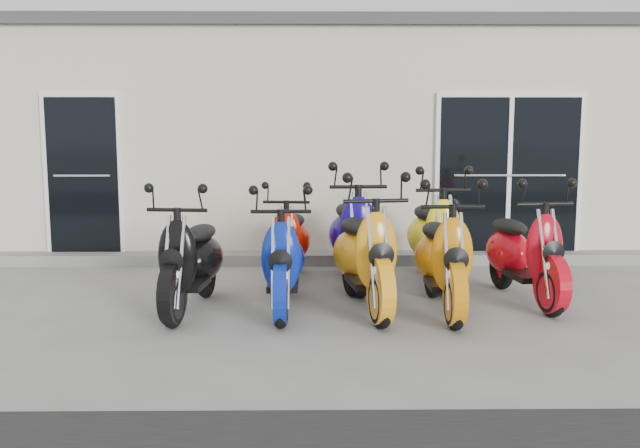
# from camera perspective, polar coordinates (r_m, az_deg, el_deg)

# --- Properties ---
(ground) EXTENTS (80.00, 80.00, 0.00)m
(ground) POSITION_cam_1_polar(r_m,az_deg,el_deg) (7.78, 0.05, -6.10)
(ground) COLOR gray
(ground) RESTS_ON ground
(building) EXTENTS (14.00, 6.00, 3.20)m
(building) POSITION_cam_1_polar(r_m,az_deg,el_deg) (12.74, -0.25, 6.71)
(building) COLOR beige
(building) RESTS_ON ground
(roof_cap) EXTENTS (14.20, 6.20, 0.16)m
(roof_cap) POSITION_cam_1_polar(r_m,az_deg,el_deg) (12.81, -0.25, 14.24)
(roof_cap) COLOR #3F3F42
(roof_cap) RESTS_ON building
(front_step) EXTENTS (14.00, 0.40, 0.15)m
(front_step) POSITION_cam_1_polar(r_m,az_deg,el_deg) (9.73, -0.10, -2.76)
(front_step) COLOR gray
(front_step) RESTS_ON ground
(door_left) EXTENTS (1.07, 0.08, 2.22)m
(door_left) POSITION_cam_1_polar(r_m,az_deg,el_deg) (10.21, -18.42, 4.05)
(door_left) COLOR black
(door_left) RESTS_ON front_step
(door_right) EXTENTS (2.02, 0.08, 2.22)m
(door_right) POSITION_cam_1_polar(r_m,az_deg,el_deg) (10.10, 14.85, 4.15)
(door_right) COLOR black
(door_right) RESTS_ON front_step
(scooter_front_black) EXTENTS (0.87, 1.89, 1.35)m
(scooter_front_black) POSITION_cam_1_polar(r_m,az_deg,el_deg) (7.33, -10.32, -1.72)
(scooter_front_black) COLOR black
(scooter_front_black) RESTS_ON ground
(scooter_front_blue) EXTENTS (0.66, 1.80, 1.33)m
(scooter_front_blue) POSITION_cam_1_polar(r_m,az_deg,el_deg) (7.21, -2.98, -1.83)
(scooter_front_blue) COLOR #0A1F95
(scooter_front_blue) RESTS_ON ground
(scooter_front_orange_a) EXTENTS (1.01, 2.06, 1.46)m
(scooter_front_orange_a) POSITION_cam_1_polar(r_m,az_deg,el_deg) (7.24, 3.60, -1.29)
(scooter_front_orange_a) COLOR orange
(scooter_front_orange_a) RESTS_ON ground
(scooter_front_orange_b) EXTENTS (0.69, 1.89, 1.40)m
(scooter_front_orange_b) POSITION_cam_1_polar(r_m,az_deg,el_deg) (7.27, 9.85, -1.61)
(scooter_front_orange_b) COLOR orange
(scooter_front_orange_b) RESTS_ON ground
(scooter_front_red) EXTENTS (0.94, 1.93, 1.37)m
(scooter_front_red) POSITION_cam_1_polar(r_m,az_deg,el_deg) (7.89, 16.08, -1.15)
(scooter_front_red) COLOR #BA0816
(scooter_front_red) RESTS_ON ground
(scooter_back_red) EXTENTS (0.77, 1.74, 1.25)m
(scooter_back_red) POSITION_cam_1_polar(r_m,az_deg,el_deg) (8.59, -2.37, -0.50)
(scooter_back_red) COLOR red
(scooter_back_red) RESTS_ON ground
(scooter_back_blue) EXTENTS (0.86, 2.06, 1.49)m
(scooter_back_blue) POSITION_cam_1_polar(r_m,az_deg,el_deg) (8.42, 2.65, 0.16)
(scooter_back_blue) COLOR #14047A
(scooter_back_blue) RESTS_ON ground
(scooter_back_yellow) EXTENTS (0.79, 1.98, 1.44)m
(scooter_back_yellow) POSITION_cam_1_polar(r_m,az_deg,el_deg) (8.57, 9.11, 0.02)
(scooter_back_yellow) COLOR yellow
(scooter_back_yellow) RESTS_ON ground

